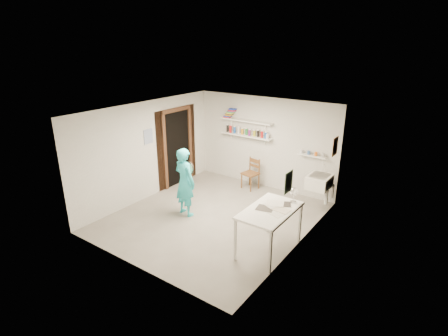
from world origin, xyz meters
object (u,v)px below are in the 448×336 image
Objects in this scene: work_table at (269,230)px; wooden_chair at (250,174)px; belfast_sink at (319,181)px; wall_clock at (189,168)px; desk_lamp at (294,192)px; man at (185,182)px.

wooden_chair is at bearing 127.66° from work_table.
belfast_sink is 2.14× the size of wall_clock.
desk_lamp is (0.10, -1.67, 0.38)m from belfast_sink.
wooden_chair is 2.81m from desk_lamp.
wall_clock reaches higher than belfast_sink.
man is 1.86× the size of wooden_chair.
desk_lamp is at bearing -30.17° from wooden_chair.
work_table is at bearing -112.42° from desk_lamp.
work_table is at bearing -40.40° from wooden_chair.
belfast_sink is 0.38× the size of man.
belfast_sink is 0.46× the size of work_table.
work_table is 0.86m from desk_lamp.
wooden_chair is at bearing 137.89° from desk_lamp.
work_table reaches higher than wooden_chair.
wall_clock reaches higher than work_table.
man is at bearing -140.68° from belfast_sink.
wooden_chair is (0.44, 2.10, -0.36)m from man.
wooden_chair is 2.97m from work_table.
desk_lamp reaches higher than wooden_chair.
work_table is (2.25, -0.25, -0.35)m from man.
wall_clock is at bearing -92.34° from wooden_chair.
belfast_sink is at bearing -130.80° from man.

